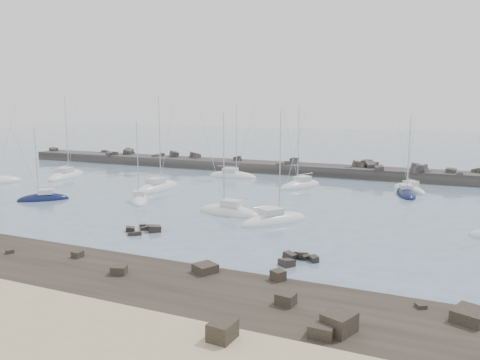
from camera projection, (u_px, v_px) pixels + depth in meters
name	position (u px, v px, depth m)	size (l,w,h in m)	color
ground	(213.00, 217.00, 55.21)	(400.00, 400.00, 0.00)	slate
rock_shelf	(85.00, 282.00, 35.20)	(140.00, 12.00, 1.87)	black
rock_cluster_near	(143.00, 231.00, 48.98)	(3.93, 4.04, 1.30)	black
rock_cluster_far	(295.00, 259.00, 39.70)	(3.28, 3.85, 0.99)	black
breakwater	(268.00, 170.00, 92.33)	(115.00, 7.00, 4.82)	#2D2A28
sailboat_1	(67.00, 176.00, 85.13)	(4.91, 10.56, 15.97)	white
sailboat_2	(43.00, 199.00, 64.85)	(6.37, 6.14, 10.88)	#0E153A
sailboat_3	(158.00, 188.00, 73.10)	(3.82, 10.13, 15.67)	white
sailboat_4	(233.00, 176.00, 85.22)	(9.30, 3.37, 14.39)	white
sailboat_5	(229.00, 213.00, 56.80)	(8.48, 3.39, 13.24)	white
sailboat_6	(301.00, 186.00, 75.24)	(6.35, 9.05, 13.88)	white
sailboat_7	(274.00, 221.00, 52.80)	(7.24, 8.56, 13.68)	white
sailboat_8	(406.00, 194.00, 68.53)	(4.23, 8.36, 12.66)	#0E153A
sailboat_13	(409.00, 190.00, 71.79)	(6.46, 6.99, 11.65)	white
sailboat_14	(139.00, 200.00, 64.41)	(6.22, 7.40, 11.86)	white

